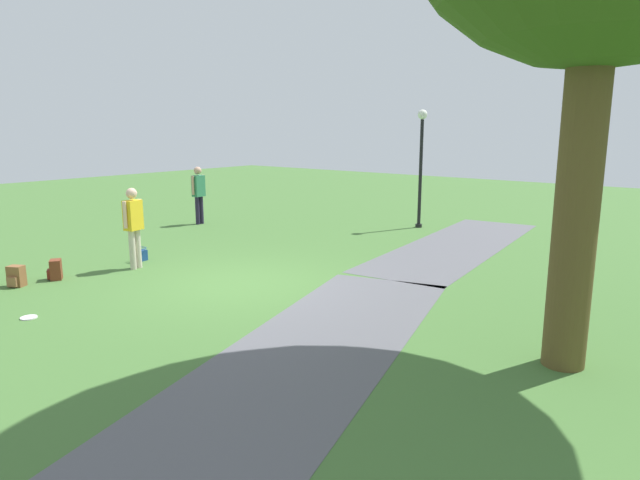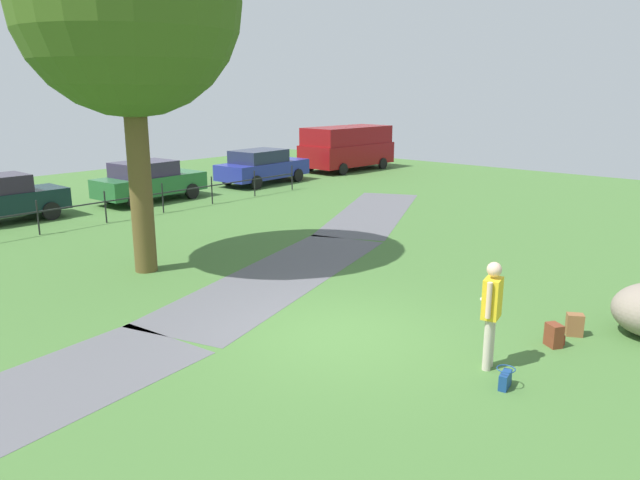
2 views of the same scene
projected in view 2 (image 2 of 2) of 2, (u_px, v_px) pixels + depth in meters
The scene contains 14 objects.
ground_plane at pixel (335, 334), 10.82m from camera, with size 48.00×48.00×0.00m, color #436D32.
footpath_segment_mid at pixel (280, 276), 14.15m from camera, with size 8.30×4.28×0.01m.
footpath_segment_far at pixel (373, 212), 21.39m from camera, with size 8.18×5.43×0.01m.
large_shade_tree at pixel (127, 3), 13.09m from camera, with size 4.98×4.98×8.59m.
woman_with_handbag at pixel (492, 307), 9.26m from camera, with size 0.51×0.31×1.73m.
handbag_on_grass at pixel (505, 379), 8.84m from camera, with size 0.34×0.32×0.31m.
backpack_by_boulder at pixel (574, 325), 10.71m from camera, with size 0.34×0.34×0.40m.
spare_backpack_on_lawn at pixel (554, 335), 10.25m from camera, with size 0.35×0.34×0.40m.
frisbee_on_grass at pixel (486, 299), 12.54m from camera, with size 0.25×0.25×0.02m.
park_fence at pixel (38, 214), 17.98m from camera, with size 22.05×0.05×1.05m.
parked_compact_green at pixel (0, 198), 19.57m from camera, with size 3.90×1.75×1.56m.
parked_coupe_black at pixel (149, 181), 23.33m from camera, with size 4.32×2.00×1.56m.
parked_wagon_silver at pixel (262, 166), 27.68m from camera, with size 4.61×2.14×1.56m.
delivery_van at pixel (347, 146), 32.24m from camera, with size 5.36×2.66×2.30m.
Camera 2 is at (-7.79, -6.41, 4.27)m, focal length 33.94 mm.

